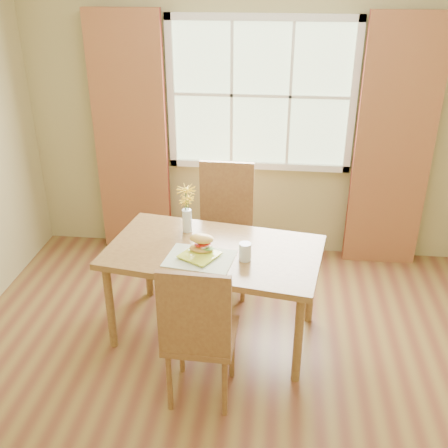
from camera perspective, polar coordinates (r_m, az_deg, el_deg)
name	(u,v)px	position (r m, az deg, el deg)	size (l,w,h in m)	color
room	(243,199)	(2.90, 2.13, 2.75)	(4.24, 3.84, 2.74)	brown
window	(261,95)	(4.63, 4.03, 13.79)	(1.62, 0.06, 1.32)	#A7BC8E
curtain_left	(131,139)	(4.84, -10.09, 9.08)	(0.65, 0.08, 2.20)	maroon
curtain_right	(393,148)	(4.74, 17.96, 7.85)	(0.65, 0.08, 2.20)	maroon
dining_table	(214,258)	(3.71, -1.11, -3.76)	(1.59, 1.06, 0.72)	olive
chair_near	(198,331)	(3.18, -2.83, -11.56)	(0.44, 0.44, 1.02)	brown
chair_far	(225,221)	(4.36, 0.12, 0.31)	(0.46, 0.46, 1.08)	brown
placemat	(200,258)	(3.55, -2.65, -3.77)	(0.45, 0.33, 0.01)	beige
plate	(200,256)	(3.57, -2.67, -3.50)	(0.23, 0.23, 0.01)	#C2D836
croissant_sandwich	(202,243)	(3.58, -2.44, -2.12)	(0.18, 0.13, 0.13)	#F1B952
water_glass	(245,252)	(3.52, 2.30, -3.07)	(0.08, 0.08, 0.13)	silver
flower_vase	(187,205)	(3.83, -4.10, 2.11)	(0.15, 0.15, 0.36)	silver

